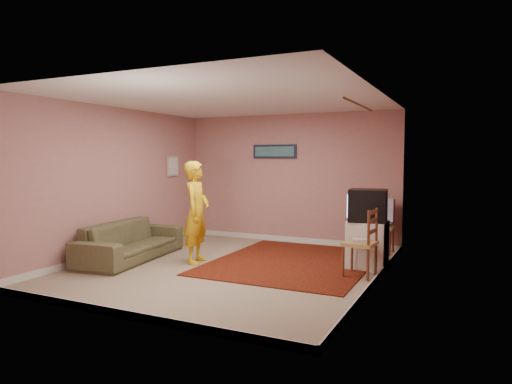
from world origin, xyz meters
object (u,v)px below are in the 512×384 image
at_px(tv_cabinet, 367,245).
at_px(sofa, 131,241).
at_px(chair_b, 360,235).
at_px(chair_a, 381,220).
at_px(person, 197,212).
at_px(crt_tv, 368,205).

distance_m(tv_cabinet, sofa, 3.91).
bearing_deg(tv_cabinet, chair_b, -89.64).
relative_size(chair_a, sofa, 0.24).
relative_size(chair_a, person, 0.32).
bearing_deg(chair_a, sofa, -146.83).
xyz_separation_m(tv_cabinet, sofa, (-3.75, -1.09, -0.05)).
xyz_separation_m(chair_a, sofa, (-3.73, -2.35, -0.28)).
bearing_deg(crt_tv, chair_b, -96.81).
relative_size(tv_cabinet, chair_a, 1.40).
height_order(chair_a, sofa, chair_a).
distance_m(crt_tv, chair_a, 1.32).
bearing_deg(tv_cabinet, crt_tv, -172.23).
height_order(chair_b, sofa, chair_b).
height_order(chair_a, chair_b, chair_b).
bearing_deg(sofa, chair_b, -89.13).
relative_size(crt_tv, person, 0.39).
bearing_deg(chair_a, crt_tv, -88.42).
relative_size(tv_cabinet, sofa, 0.34).
distance_m(chair_a, chair_b, 1.81).
bearing_deg(crt_tv, sofa, -171.53).
xyz_separation_m(sofa, person, (1.14, 0.27, 0.52)).
distance_m(chair_b, sofa, 3.80).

